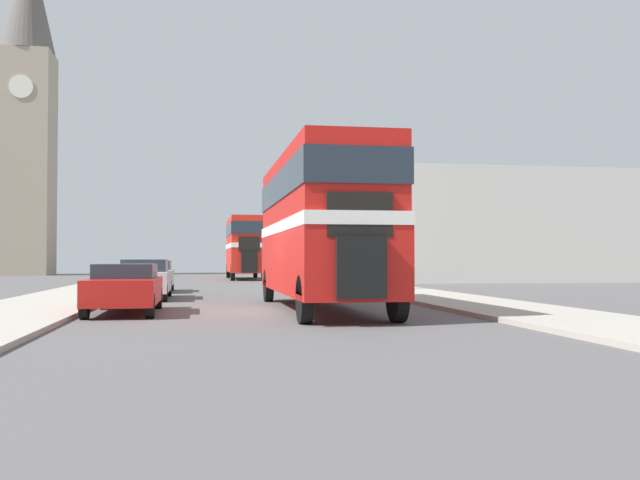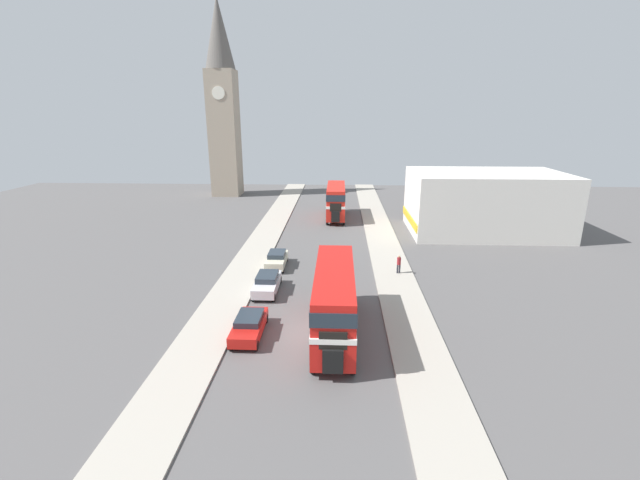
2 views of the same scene
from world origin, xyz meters
name	(u,v)px [view 1 (image 1 of 2)]	position (x,y,z in m)	size (l,w,h in m)	color
ground_plane	(267,311)	(0.00, 0.00, 0.00)	(120.00, 120.00, 0.00)	#565454
sidewalk_right	(488,306)	(6.75, 0.00, 0.06)	(3.50, 120.00, 0.12)	#A8A093
sidewalk_left	(20,311)	(-6.75, 0.00, 0.06)	(3.50, 120.00, 0.12)	#A8A093
double_decker_bus	(320,220)	(1.56, 0.04, 2.64)	(2.51, 10.79, 4.44)	red
bus_distant	(245,243)	(1.38, 32.06, 2.65)	(2.43, 9.63, 4.46)	red
car_parked_near	(125,287)	(-3.93, -0.40, 0.72)	(1.78, 4.50, 1.35)	red
car_parked_mid	(145,278)	(-3.91, 6.63, 0.76)	(1.79, 4.54, 1.47)	silver
car_parked_far	(154,275)	(-3.97, 12.51, 0.74)	(1.70, 4.14, 1.41)	beige
pedestrian_walking	(401,268)	(7.18, 11.00, 1.07)	(0.34, 0.34, 1.68)	#282833
church_tower	(27,101)	(-17.72, 48.68, 16.13)	(4.83, 4.83, 31.55)	tan
shop_building_block	(509,228)	(19.16, 25.70, 3.61)	(17.59, 10.96, 7.22)	silver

